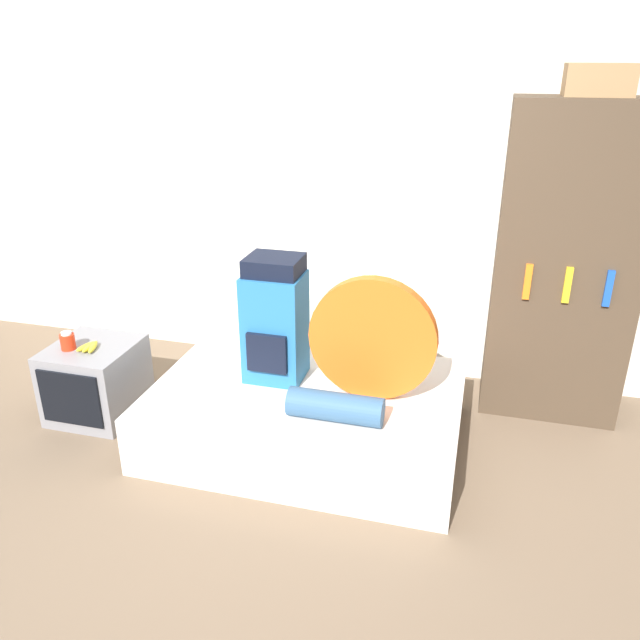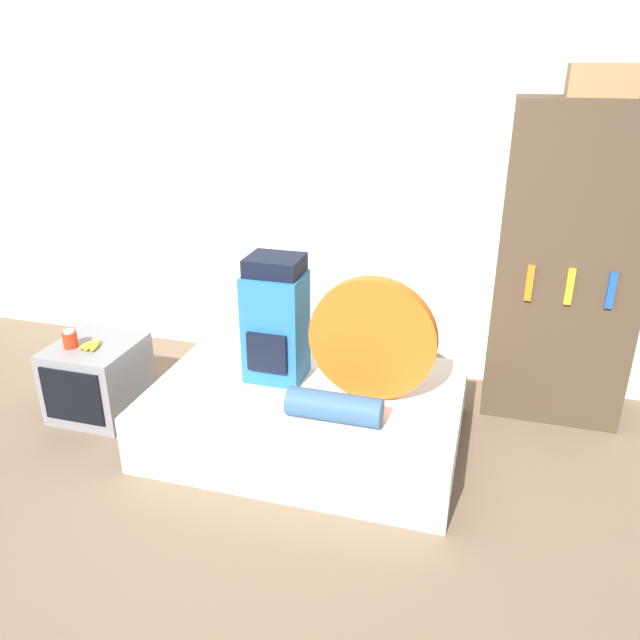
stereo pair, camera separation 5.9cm
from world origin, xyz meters
name	(u,v)px [view 2 (the right image)]	position (x,y,z in m)	size (l,w,h in m)	color
ground_plane	(222,517)	(0.00, 0.00, 0.00)	(16.00, 16.00, 0.00)	brown
wall_back	(324,192)	(0.00, 1.90, 1.30)	(8.00, 0.05, 2.60)	silver
bed	(307,413)	(0.21, 0.80, 0.18)	(1.82, 1.25, 0.36)	silver
backpack	(276,320)	(-0.01, 0.90, 0.73)	(0.34, 0.33, 0.77)	#23669E
tent_bag	(372,339)	(0.60, 0.81, 0.72)	(0.73, 0.08, 0.73)	#E05B19
sleeping_roll	(334,407)	(0.46, 0.50, 0.44)	(0.52, 0.16, 0.16)	#33567A
television	(98,378)	(-1.20, 0.74, 0.24)	(0.52, 0.55, 0.49)	gray
canister	(70,339)	(-1.31, 0.67, 0.54)	(0.09, 0.09, 0.12)	red
banana_bunch	(92,345)	(-1.18, 0.70, 0.51)	(0.13, 0.16, 0.04)	yellow
bookshelf	(568,268)	(1.65, 1.60, 0.99)	(0.84, 0.44, 1.98)	#473828
cardboard_box	(602,80)	(1.67, 1.63, 2.07)	(0.36, 0.27, 0.17)	#99754C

